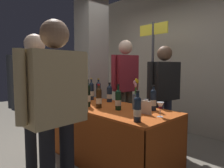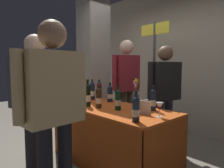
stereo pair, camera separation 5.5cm
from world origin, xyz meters
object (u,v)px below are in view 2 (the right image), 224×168
object	(u,v)px
wine_glass_near_taster	(160,106)
tasting_table	(112,124)
concrete_pillar	(93,49)
vendor_presenter	(165,89)
booth_signpost	(154,65)
display_bottle_0	(84,92)
wine_glass_mid	(145,103)
featured_wine_bottle	(99,98)
wine_glass_near_vendor	(72,95)
flower_vase	(136,98)
taster_foreground_right	(54,102)

from	to	relation	value
wine_glass_near_taster	tasting_table	bearing A→B (deg)	-177.24
concrete_pillar	vendor_presenter	bearing A→B (deg)	-1.76
wine_glass_near_taster	booth_signpost	size ratio (longest dim) A/B	0.08
display_bottle_0	wine_glass_mid	world-z (taller)	display_bottle_0
tasting_table	display_bottle_0	bearing A→B (deg)	-178.52
featured_wine_bottle	wine_glass_near_vendor	bearing A→B (deg)	-178.17
tasting_table	flower_vase	world-z (taller)	flower_vase
display_bottle_0	vendor_presenter	world-z (taller)	vendor_presenter
wine_glass_near_taster	vendor_presenter	bearing A→B (deg)	119.74
flower_vase	tasting_table	bearing A→B (deg)	-153.67
flower_vase	taster_foreground_right	world-z (taller)	taster_foreground_right
wine_glass_near_taster	flower_vase	size ratio (longest dim) A/B	0.41
tasting_table	wine_glass_near_taster	distance (m)	0.77
concrete_pillar	featured_wine_bottle	size ratio (longest dim) A/B	10.73
tasting_table	featured_wine_bottle	world-z (taller)	featured_wine_bottle
booth_signpost	taster_foreground_right	bearing A→B (deg)	-74.02
concrete_pillar	display_bottle_0	distance (m)	1.48
wine_glass_near_vendor	wine_glass_mid	xyz separation A→B (m)	(1.12, 0.30, 0.00)
concrete_pillar	vendor_presenter	world-z (taller)	concrete_pillar
wine_glass_mid	booth_signpost	distance (m)	1.35
tasting_table	wine_glass_near_taster	size ratio (longest dim) A/B	10.71
concrete_pillar	booth_signpost	xyz separation A→B (m)	(1.28, 0.36, -0.35)
display_bottle_0	wine_glass_mid	size ratio (longest dim) A/B	2.27
wine_glass_near_vendor	vendor_presenter	xyz separation A→B (m)	(0.94, 0.96, 0.09)
concrete_pillar	wine_glass_near_vendor	xyz separation A→B (m)	(0.83, -1.02, -0.79)
featured_wine_bottle	vendor_presenter	xyz separation A→B (m)	(0.34, 0.94, 0.06)
wine_glass_mid	wine_glass_near_taster	world-z (taller)	wine_glass_near_taster
concrete_pillar	flower_vase	world-z (taller)	concrete_pillar
featured_wine_bottle	wine_glass_near_taster	bearing A→B (deg)	12.97
wine_glass_near_vendor	flower_vase	size ratio (longest dim) A/B	0.37
wine_glass_mid	wine_glass_near_taster	size ratio (longest dim) A/B	0.92
booth_signpost	display_bottle_0	bearing A→B (deg)	-106.11
wine_glass_near_taster	booth_signpost	distance (m)	1.57
wine_glass_near_vendor	taster_foreground_right	bearing A→B (deg)	-36.92
tasting_table	wine_glass_near_taster	world-z (taller)	wine_glass_near_taster
vendor_presenter	wine_glass_near_vendor	bearing A→B (deg)	-35.13
vendor_presenter	taster_foreground_right	distance (m)	1.78
wine_glass_near_vendor	wine_glass_near_taster	size ratio (longest dim) A/B	0.91
wine_glass_near_taster	flower_vase	distance (m)	0.43
display_bottle_0	flower_vase	distance (m)	0.89
concrete_pillar	booth_signpost	bearing A→B (deg)	15.82
concrete_pillar	tasting_table	world-z (taller)	concrete_pillar
display_bottle_0	vendor_presenter	size ratio (longest dim) A/B	0.21
booth_signpost	concrete_pillar	bearing A→B (deg)	-164.18
booth_signpost	featured_wine_bottle	bearing A→B (deg)	-83.59
flower_vase	booth_signpost	world-z (taller)	booth_signpost
wine_glass_mid	vendor_presenter	size ratio (longest dim) A/B	0.09
wine_glass_near_taster	taster_foreground_right	xyz separation A→B (m)	(-0.30, -1.01, 0.12)
concrete_pillar	tasting_table	xyz separation A→B (m)	(1.52, -0.85, -1.11)
booth_signpost	wine_glass_near_vendor	bearing A→B (deg)	-108.10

